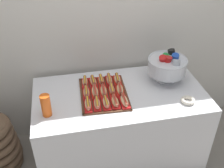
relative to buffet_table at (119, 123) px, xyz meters
name	(u,v)px	position (x,y,z in m)	size (l,w,h in m)	color
ground_plane	(119,152)	(0.00, 0.00, -0.40)	(10.00, 10.00, 0.00)	gray
back_wall	(109,14)	(0.00, 0.50, 0.90)	(6.00, 0.10, 2.60)	silver
buffet_table	(119,123)	(0.00, 0.00, 0.00)	(1.52, 0.81, 0.76)	silver
serving_tray	(104,94)	(-0.14, 0.01, 0.37)	(0.43, 0.54, 0.01)	#56331E
hot_dog_0	(88,104)	(-0.30, -0.14, 0.40)	(0.07, 0.18, 0.06)	red
hot_dog_1	(97,104)	(-0.23, -0.15, 0.40)	(0.08, 0.16, 0.06)	red
hot_dog_2	(106,103)	(-0.15, -0.15, 0.40)	(0.07, 0.16, 0.06)	red
hot_dog_3	(115,102)	(-0.08, -0.15, 0.40)	(0.07, 0.16, 0.06)	red
hot_dog_4	(124,101)	(0.00, -0.16, 0.39)	(0.07, 0.18, 0.06)	red
hot_dog_5	(86,93)	(-0.29, 0.02, 0.40)	(0.08, 0.18, 0.06)	red
hot_dog_6	(95,92)	(-0.22, 0.02, 0.40)	(0.08, 0.18, 0.06)	red
hot_dog_7	(104,91)	(-0.14, 0.01, 0.39)	(0.08, 0.17, 0.06)	red
hot_dog_8	(112,90)	(-0.07, 0.01, 0.40)	(0.07, 0.17, 0.07)	red
hot_dog_9	(120,90)	(0.00, 0.01, 0.40)	(0.09, 0.18, 0.06)	red
hot_dog_10	(85,82)	(-0.29, 0.19, 0.40)	(0.07, 0.16, 0.06)	red
hot_dog_11	(93,81)	(-0.21, 0.18, 0.40)	(0.07, 0.16, 0.06)	red
hot_dog_12	(101,80)	(-0.14, 0.18, 0.40)	(0.06, 0.16, 0.06)	red
hot_dog_13	(109,80)	(-0.06, 0.17, 0.40)	(0.08, 0.19, 0.06)	#B21414
hot_dog_14	(117,79)	(0.01, 0.17, 0.40)	(0.08, 0.17, 0.06)	red
punch_bowl	(167,65)	(0.47, 0.12, 0.52)	(0.36, 0.36, 0.28)	silver
cup_stack	(46,105)	(-0.63, -0.16, 0.46)	(0.08, 0.08, 0.19)	#EA5B19
donut	(188,100)	(0.53, -0.24, 0.38)	(0.12, 0.12, 0.03)	silver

